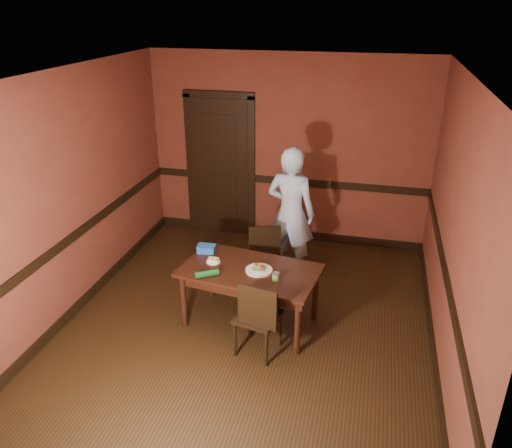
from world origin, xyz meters
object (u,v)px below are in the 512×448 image
at_px(sauce_jar, 276,277).
at_px(food_tub, 206,249).
at_px(dining_table, 250,296).
at_px(sandwich_plate, 259,269).
at_px(cheese_saucer, 213,261).
at_px(person, 291,213).
at_px(chair_near, 258,315).
at_px(chair_far, 257,263).

height_order(sauce_jar, food_tub, sauce_jar).
height_order(dining_table, sauce_jar, sauce_jar).
bearing_deg(dining_table, food_tub, 164.10).
xyz_separation_m(sandwich_plate, sauce_jar, (0.21, -0.15, 0.02)).
relative_size(sandwich_plate, cheese_saucer, 1.89).
relative_size(person, sandwich_plate, 5.92).
bearing_deg(chair_near, person, -79.12).
height_order(person, sauce_jar, person).
relative_size(chair_near, cheese_saucer, 5.70).
bearing_deg(sandwich_plate, cheese_saucer, 172.50).
bearing_deg(chair_near, food_tub, -31.01).
distance_m(dining_table, person, 1.34).
bearing_deg(person, dining_table, 88.57).
distance_m(dining_table, sauce_jar, 0.53).
height_order(person, food_tub, person).
height_order(chair_far, food_tub, chair_far).
xyz_separation_m(sandwich_plate, cheese_saucer, (-0.53, 0.07, -0.00)).
bearing_deg(dining_table, chair_far, 104.98).
relative_size(chair_far, person, 0.49).
xyz_separation_m(dining_table, sauce_jar, (0.32, -0.16, 0.39)).
bearing_deg(sauce_jar, cheese_saucer, 163.74).
relative_size(dining_table, chair_far, 1.75).
relative_size(sauce_jar, cheese_saucer, 0.58).
height_order(chair_near, food_tub, chair_near).
relative_size(sandwich_plate, sauce_jar, 3.28).
bearing_deg(food_tub, chair_near, -47.44).
height_order(chair_far, cheese_saucer, chair_far).
bearing_deg(cheese_saucer, chair_far, 58.13).
xyz_separation_m(chair_far, sauce_jar, (0.39, -0.79, 0.31)).
height_order(dining_table, cheese_saucer, cheese_saucer).
bearing_deg(cheese_saucer, sandwich_plate, -7.50).
distance_m(chair_far, sauce_jar, 0.93).
bearing_deg(food_tub, cheese_saucer, -58.68).
distance_m(dining_table, cheese_saucer, 0.56).
relative_size(person, cheese_saucer, 11.22).
relative_size(sandwich_plate, food_tub, 1.34).
bearing_deg(food_tub, dining_table, -28.75).
relative_size(dining_table, chair_near, 1.68).
bearing_deg(cheese_saucer, dining_table, -6.97).
height_order(chair_near, sandwich_plate, chair_near).
xyz_separation_m(chair_near, person, (0.02, 1.67, 0.42)).
xyz_separation_m(cheese_saucer, food_tub, (-0.15, 0.21, 0.02)).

